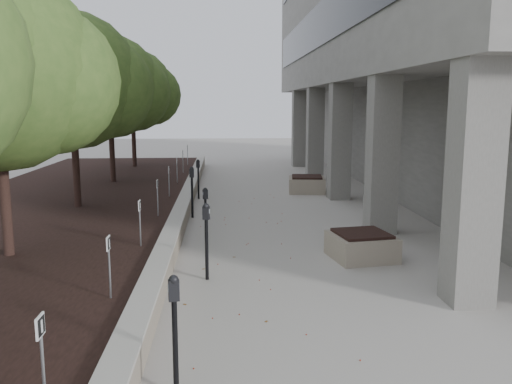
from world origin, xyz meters
name	(u,v)px	position (x,y,z in m)	size (l,w,h in m)	color
ground	(269,333)	(0.00, 0.00, 0.00)	(90.00, 90.00, 0.00)	#A9A49C
retaining_wall	(185,204)	(-1.82, 9.00, 0.25)	(0.39, 26.00, 0.50)	#9E927E
planting_bed	(64,207)	(-5.50, 9.00, 0.20)	(7.00, 26.00, 0.40)	black
crabapple_tree_3	(73,110)	(-4.80, 8.00, 3.12)	(4.60, 4.00, 5.44)	#3A5A22
crabapple_tree_4	(110,109)	(-4.80, 13.00, 3.12)	(4.60, 4.00, 5.44)	#3A5A22
crabapple_tree_5	(133,108)	(-4.80, 18.00, 3.12)	(4.60, 4.00, 5.44)	#3A5A22
parking_sign_1	(43,364)	(-2.35, -2.50, 0.88)	(0.04, 0.22, 0.96)	black
parking_sign_2	(109,267)	(-2.35, 0.50, 0.88)	(0.04, 0.22, 0.96)	black
parking_sign_3	(140,223)	(-2.35, 3.50, 0.88)	(0.04, 0.22, 0.96)	black
parking_sign_4	(158,198)	(-2.35, 6.50, 0.88)	(0.04, 0.22, 0.96)	black
parking_sign_5	(169,181)	(-2.35, 9.50, 0.88)	(0.04, 0.22, 0.96)	black
parking_sign_6	(177,170)	(-2.35, 12.50, 0.88)	(0.04, 0.22, 0.96)	black
parking_sign_7	(183,161)	(-2.35, 15.50, 0.88)	(0.04, 0.22, 0.96)	black
parking_sign_8	(188,155)	(-2.35, 18.50, 0.88)	(0.04, 0.22, 0.96)	black
parking_meter_1	(175,336)	(-1.20, -1.59, 0.71)	(0.14, 0.10, 1.42)	black
parking_meter_2	(207,242)	(-0.96, 2.46, 0.74)	(0.15, 0.10, 1.47)	black
parking_meter_3	(206,215)	(-1.07, 5.33, 0.66)	(0.13, 0.09, 1.32)	black
parking_meter_4	(192,192)	(-1.55, 8.11, 0.75)	(0.15, 0.11, 1.51)	black
parking_meter_5	(198,179)	(-1.51, 11.25, 0.70)	(0.14, 0.10, 1.40)	black
planter_front	(362,245)	(2.32, 3.67, 0.29)	(1.25, 1.25, 0.58)	#9E927E
planter_back	(307,184)	(2.51, 12.46, 0.31)	(1.33, 1.33, 0.62)	#9E927E
berry_scatter	(247,244)	(-0.10, 5.00, 0.01)	(3.30, 14.10, 0.02)	maroon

